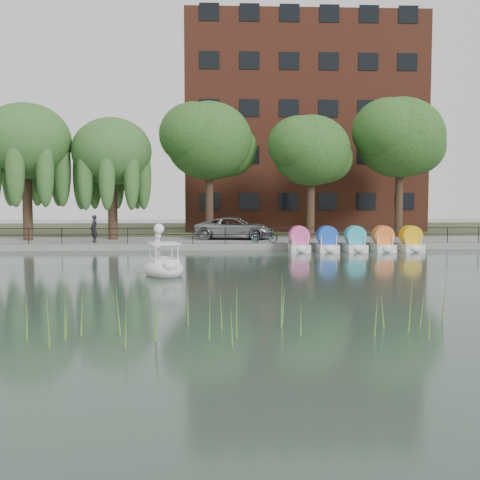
{
  "coord_description": "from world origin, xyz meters",
  "views": [
    {
      "loc": [
        -0.76,
        -23.83,
        3.4
      ],
      "look_at": [
        0.5,
        4.0,
        1.3
      ],
      "focal_mm": 45.0,
      "sensor_mm": 36.0,
      "label": 1
    }
  ],
  "objects": [
    {
      "name": "pedestrian",
      "position": [
        -8.27,
        14.46,
        1.39
      ],
      "size": [
        0.83,
        0.86,
        1.98
      ],
      "primitive_type": "imported",
      "rotation": [
        0.0,
        0.0,
        5.43
      ],
      "color": "black",
      "rests_on": "promenade"
    },
    {
      "name": "broadleaf_far",
      "position": [
        12.5,
        18.5,
        7.4
      ],
      "size": [
        6.3,
        6.3,
        9.71
      ],
      "color": "#473323",
      "rests_on": "promenade"
    },
    {
      "name": "willow_left",
      "position": [
        -13.0,
        16.5,
        6.87
      ],
      "size": [
        5.88,
        5.88,
        9.01
      ],
      "color": "#473323",
      "rests_on": "promenade"
    },
    {
      "name": "reed_bank",
      "position": [
        2.0,
        -9.5,
        0.6
      ],
      "size": [
        24.0,
        2.4,
        1.2
      ],
      "color": "#669938",
      "rests_on": "ground_plane"
    },
    {
      "name": "bicycle",
      "position": [
        2.46,
        13.77,
        0.9
      ],
      "size": [
        1.08,
        1.82,
        1.0
      ],
      "primitive_type": "imported",
      "rotation": [
        0.0,
        0.0,
        1.27
      ],
      "color": "gray",
      "rests_on": "promenade"
    },
    {
      "name": "pedal_boat_row",
      "position": [
        7.81,
        11.86,
        0.61
      ],
      "size": [
        7.95,
        1.7,
        1.4
      ],
      "color": "white",
      "rests_on": "ground_plane"
    },
    {
      "name": "land_strip",
      "position": [
        0.0,
        30.0,
        0.18
      ],
      "size": [
        60.0,
        22.0,
        0.36
      ],
      "primitive_type": "cube",
      "color": "#47512D",
      "rests_on": "ground_plane"
    },
    {
      "name": "broadleaf_right",
      "position": [
        6.0,
        17.5,
        6.39
      ],
      "size": [
        5.4,
        5.4,
        8.32
      ],
      "color": "#473323",
      "rests_on": "promenade"
    },
    {
      "name": "minivan",
      "position": [
        0.72,
        16.74,
        1.25
      ],
      "size": [
        3.72,
        6.49,
        1.71
      ],
      "primitive_type": "imported",
      "rotation": [
        0.0,
        0.0,
        1.42
      ],
      "color": "gray",
      "rests_on": "promenade"
    },
    {
      "name": "promenade",
      "position": [
        0.0,
        16.0,
        0.2
      ],
      "size": [
        40.0,
        6.0,
        0.4
      ],
      "primitive_type": "cube",
      "color": "gray",
      "rests_on": "ground_plane"
    },
    {
      "name": "apartment_building",
      "position": [
        7.0,
        29.97,
        9.36
      ],
      "size": [
        20.0,
        10.07,
        18.0
      ],
      "color": "#4C1E16",
      "rests_on": "land_strip"
    },
    {
      "name": "ground_plane",
      "position": [
        0.0,
        0.0,
        0.0
      ],
      "size": [
        120.0,
        120.0,
        0.0
      ],
      "primitive_type": "plane",
      "color": "#394B42"
    },
    {
      "name": "swan_boat",
      "position": [
        -2.86,
        1.6,
        0.47
      ],
      "size": [
        2.31,
        2.91,
        2.16
      ],
      "rotation": [
        0.0,
        0.0,
        0.32
      ],
      "color": "white",
      "rests_on": "ground_plane"
    },
    {
      "name": "willow_mid",
      "position": [
        -7.5,
        17.0,
        6.25
      ],
      "size": [
        5.32,
        5.32,
        8.15
      ],
      "color": "#473323",
      "rests_on": "promenade"
    },
    {
      "name": "kerb",
      "position": [
        0.0,
        13.05,
        0.2
      ],
      "size": [
        40.0,
        0.25,
        0.4
      ],
      "primitive_type": "cube",
      "color": "gray",
      "rests_on": "ground_plane"
    },
    {
      "name": "broadleaf_center",
      "position": [
        -1.0,
        18.0,
        7.06
      ],
      "size": [
        6.0,
        6.0,
        9.25
      ],
      "color": "#473323",
      "rests_on": "promenade"
    },
    {
      "name": "railing",
      "position": [
        0.0,
        13.25,
        1.15
      ],
      "size": [
        32.0,
        0.05,
        1.0
      ],
      "color": "black",
      "rests_on": "promenade"
    }
  ]
}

